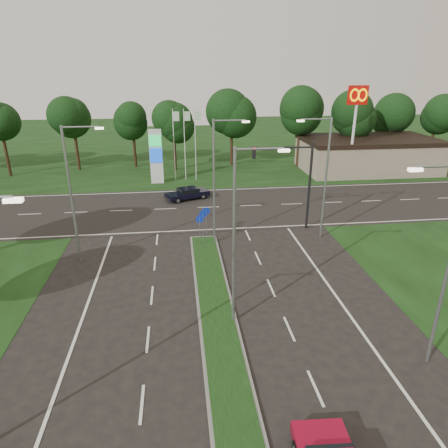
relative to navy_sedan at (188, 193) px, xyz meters
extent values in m
plane|color=black|center=(0.85, -26.70, -0.62)|extent=(160.00, 160.00, 0.00)
cube|color=black|center=(0.85, 28.30, -0.62)|extent=(160.00, 50.00, 0.02)
cube|color=black|center=(0.85, -2.70, -0.62)|extent=(160.00, 12.00, 0.02)
cube|color=slate|center=(0.85, -22.70, -0.56)|extent=(2.00, 26.00, 0.12)
cube|color=gray|center=(22.85, 9.30, 1.38)|extent=(16.00, 9.00, 4.00)
cylinder|color=gray|center=(1.65, -20.70, 3.88)|extent=(0.16, 0.16, 9.00)
cylinder|color=gray|center=(2.75, -20.70, 8.28)|extent=(2.20, 0.10, 0.10)
cube|color=#FFF2CC|center=(3.85, -20.70, 8.18)|extent=(0.50, 0.22, 0.12)
cylinder|color=gray|center=(1.65, -10.70, 3.88)|extent=(0.16, 0.16, 9.00)
cylinder|color=gray|center=(2.75, -10.70, 8.28)|extent=(2.20, 0.10, 0.10)
cube|color=#FFF2CC|center=(3.85, -10.70, 8.18)|extent=(0.50, 0.22, 0.12)
cube|color=#FFF2CC|center=(-5.45, -26.70, 8.18)|extent=(0.50, 0.22, 0.12)
cylinder|color=gray|center=(-7.65, -12.70, 3.88)|extent=(0.16, 0.16, 9.00)
cylinder|color=gray|center=(-6.55, -12.70, 8.28)|extent=(2.20, 0.10, 0.10)
cube|color=#FFF2CC|center=(-5.45, -12.70, 8.18)|extent=(0.50, 0.22, 0.12)
cylinder|color=gray|center=(9.85, -10.70, 3.88)|extent=(0.16, 0.16, 9.00)
cylinder|color=gray|center=(8.75, -10.70, 8.28)|extent=(2.20, 0.10, 0.10)
cube|color=#FFF2CC|center=(7.65, -10.70, 8.18)|extent=(0.50, 0.22, 0.12)
cylinder|color=gray|center=(9.85, -24.70, 3.88)|extent=(0.16, 0.16, 9.00)
cylinder|color=gray|center=(8.75, -24.70, 8.28)|extent=(2.20, 0.10, 0.10)
cube|color=#FFF2CC|center=(7.65, -24.70, 8.18)|extent=(0.50, 0.22, 0.12)
cylinder|color=black|center=(9.35, -8.70, 2.88)|extent=(0.20, 0.20, 7.00)
cylinder|color=black|center=(6.85, -8.70, 5.98)|extent=(5.00, 0.14, 0.14)
cube|color=black|center=(4.85, -8.70, 5.68)|extent=(0.28, 0.28, 0.90)
sphere|color=#FF190C|center=(4.85, -8.88, 5.98)|extent=(0.20, 0.20, 0.20)
cylinder|color=gray|center=(0.55, -11.20, 0.48)|extent=(0.06, 0.06, 2.20)
cylinder|color=#0C26A5|center=(0.55, -11.20, 1.48)|extent=(0.56, 0.04, 0.56)
cylinder|color=gray|center=(0.85, -10.20, 0.48)|extent=(0.06, 0.06, 2.20)
cylinder|color=#0C26A5|center=(0.85, -10.20, 1.48)|extent=(0.56, 0.04, 0.56)
cylinder|color=gray|center=(1.15, -9.50, 0.48)|extent=(0.06, 0.06, 2.20)
cylinder|color=#0C26A5|center=(1.15, -9.50, 1.48)|extent=(0.56, 0.04, 0.56)
cube|color=silver|center=(-3.15, 6.30, 2.38)|extent=(1.40, 0.30, 6.00)
cube|color=#0CA53F|center=(-3.15, 6.12, 4.18)|extent=(1.30, 0.08, 1.20)
cube|color=#0C3FBF|center=(-3.15, 6.12, 2.58)|extent=(1.30, 0.08, 1.60)
cylinder|color=silver|center=(-1.15, 7.30, 3.38)|extent=(0.08, 0.08, 8.00)
cube|color=#B2D8B2|center=(-0.80, 7.30, 6.58)|extent=(0.70, 0.02, 1.00)
cylinder|color=silver|center=(0.05, 7.30, 3.38)|extent=(0.08, 0.08, 8.00)
cube|color=#B2D8B2|center=(0.40, 7.30, 6.58)|extent=(0.70, 0.02, 1.00)
cylinder|color=silver|center=(1.25, 7.30, 3.38)|extent=(0.08, 0.08, 8.00)
cube|color=#B2D8B2|center=(1.60, 7.30, 6.58)|extent=(0.70, 0.02, 1.00)
cylinder|color=silver|center=(18.85, 5.30, 4.38)|extent=(0.30, 0.30, 10.00)
cube|color=#BF0C07|center=(18.85, 5.30, 8.78)|extent=(2.20, 0.35, 2.00)
torus|color=#FFC600|center=(18.40, 5.08, 8.78)|extent=(1.06, 0.16, 1.06)
torus|color=#FFC600|center=(19.30, 5.08, 8.78)|extent=(1.06, 0.16, 1.06)
cylinder|color=black|center=(0.85, 13.30, 1.58)|extent=(0.36, 0.36, 4.40)
sphere|color=black|center=(0.85, 13.30, 5.88)|extent=(6.00, 6.00, 6.00)
sphere|color=black|center=(1.15, 13.10, 6.88)|extent=(4.80, 4.80, 4.80)
cylinder|color=black|center=(4.34, -28.72, -0.30)|extent=(0.24, 0.64, 0.63)
cube|color=black|center=(-0.02, -0.01, -0.09)|extent=(4.51, 3.13, 0.43)
cube|color=black|center=(0.06, 0.02, 0.31)|extent=(2.24, 2.03, 0.40)
cube|color=black|center=(0.06, 0.02, 0.51)|extent=(1.90, 1.83, 0.04)
cylinder|color=black|center=(-0.98, -1.22, -0.32)|extent=(0.62, 0.39, 0.59)
cylinder|color=black|center=(-1.55, 0.22, -0.32)|extent=(0.62, 0.39, 0.59)
cylinder|color=black|center=(1.51, -0.24, -0.32)|extent=(0.62, 0.39, 0.59)
cylinder|color=black|center=(0.94, 1.20, -0.32)|extent=(0.62, 0.39, 0.59)
camera|label=1|loc=(-0.87, -37.87, 11.64)|focal=32.00mm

